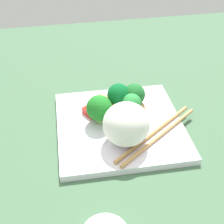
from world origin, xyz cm
name	(u,v)px	position (x,y,z in cm)	size (l,w,h in cm)	color
ground_plane	(120,132)	(0.00, 0.00, -1.00)	(110.00, 110.00, 2.00)	#426647
square_plate	(120,126)	(0.00, 0.00, 0.67)	(24.04, 24.04, 1.34)	white
rice_mound	(127,124)	(0.21, -5.25, 5.25)	(8.30, 8.34, 7.83)	white
broccoli_floret_0	(119,95)	(0.59, 4.10, 5.03)	(4.53, 4.53, 6.14)	#81BA5A
broccoli_floret_1	(134,95)	(3.72, 3.98, 4.78)	(4.45, 4.45, 5.83)	#749F4D
broccoli_floret_2	(99,108)	(-3.77, 1.13, 4.57)	(4.97, 4.97, 5.93)	#7FB859
broccoli_floret_3	(131,104)	(2.60, 1.49, 4.43)	(3.79, 3.79, 5.38)	#69AB54
carrot_slice_0	(118,117)	(-0.03, 1.50, 1.66)	(2.83, 2.83, 0.65)	orange
carrot_slice_1	(108,106)	(-1.36, 5.52, 1.71)	(2.26, 2.26, 0.74)	orange
carrot_slice_2	(120,94)	(1.96, 9.32, 1.68)	(3.13, 3.13, 0.68)	orange
carrot_slice_3	(108,113)	(-1.71, 3.28, 1.68)	(2.95, 2.95, 0.69)	orange
carrot_slice_4	(96,106)	(-3.80, 6.11, 1.61)	(2.43, 2.43, 0.55)	orange
pepper_chunk_0	(125,99)	(2.39, 6.14, 2.44)	(3.06, 2.15, 2.22)	red
pepper_chunk_1	(92,111)	(-4.76, 4.00, 2.02)	(2.91, 3.06, 1.36)	red
pepper_chunk_2	(133,95)	(4.44, 7.13, 2.51)	(2.23, 2.40, 2.34)	red
chicken_piece_0	(102,99)	(-2.12, 7.41, 2.29)	(3.24, 2.52, 1.90)	tan
chicken_piece_1	(139,108)	(4.43, 2.34, 2.54)	(3.01, 2.50, 2.41)	tan
chopstick_pair	(157,134)	(5.97, -4.90, 1.69)	(18.57, 14.12, 0.71)	tan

